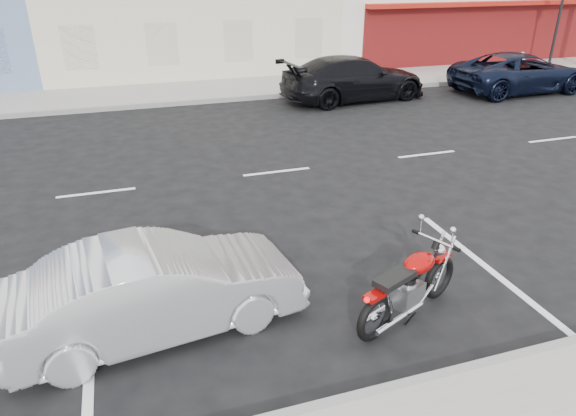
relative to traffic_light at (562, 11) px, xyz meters
name	(u,v)px	position (x,y,z in m)	size (l,w,h in m)	color
ground	(355,163)	(-13.50, -8.33, -2.56)	(120.00, 120.00, 0.00)	black
sidewalk_far	(129,96)	(-18.50, 0.37, -2.48)	(80.00, 3.40, 0.15)	gray
curb_far	(131,107)	(-18.50, -1.33, -2.48)	(80.00, 0.12, 0.16)	gray
traffic_light	(562,11)	(0.00, 0.00, 0.00)	(0.26, 0.30, 3.80)	black
fire_hydrant	(521,60)	(-1.50, 0.17, -2.03)	(0.20, 0.20, 0.72)	beige
motorcycle	(441,268)	(-14.69, -13.80, -2.08)	(1.94, 1.01, 1.04)	black
sedan_silver	(157,289)	(-18.59, -13.32, -1.94)	(1.31, 3.76, 1.24)	#B2B4BA
suv_far	(520,73)	(-4.44, -3.16, -1.83)	(2.41, 5.22, 1.45)	black
car_far	(354,78)	(-10.88, -2.42, -1.79)	(2.14, 5.27, 1.53)	black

